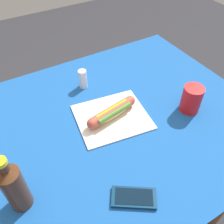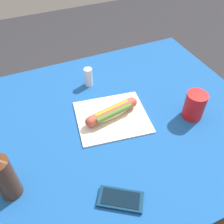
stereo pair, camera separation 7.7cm
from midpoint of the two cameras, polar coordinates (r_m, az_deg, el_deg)
ground_plane at (r=1.61m, az=-0.34°, el=-21.10°), size 6.00×6.00×0.00m
dining_table at (r=1.06m, az=-0.49°, el=-6.91°), size 1.08×0.92×0.78m
paper_wrapper at (r=0.95m, az=-2.33°, el=-1.25°), size 0.30×0.27×0.01m
hot_dog at (r=0.93m, az=-2.34°, el=-0.09°), size 0.23×0.08×0.05m
cell_phone at (r=0.75m, az=2.03°, el=-19.37°), size 0.14×0.12×0.01m
soda_bottle at (r=0.73m, az=-24.75°, el=-15.60°), size 0.06×0.06×0.21m
drinking_cup at (r=0.98m, az=15.85°, el=2.83°), size 0.08×0.08×0.11m
salt_shaker at (r=1.07m, az=-8.85°, el=7.52°), size 0.04×0.04×0.08m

